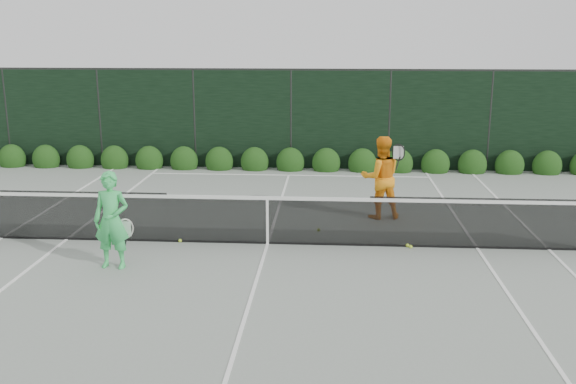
{
  "coord_description": "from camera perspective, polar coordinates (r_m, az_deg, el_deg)",
  "views": [
    {
      "loc": [
        1.21,
        -12.11,
        4.07
      ],
      "look_at": [
        0.39,
        0.3,
        1.0
      ],
      "focal_mm": 40.0,
      "sensor_mm": 36.0,
      "label": 1
    }
  ],
  "objects": [
    {
      "name": "hedge_row",
      "position": [
        19.67,
        0.2,
        2.63
      ],
      "size": [
        31.66,
        0.65,
        0.94
      ],
      "color": "#15370F",
      "rests_on": "ground"
    },
    {
      "name": "windscreen_fence",
      "position": [
        9.81,
        -3.43,
        -1.25
      ],
      "size": [
        32.0,
        21.07,
        3.06
      ],
      "color": "black",
      "rests_on": "ground"
    },
    {
      "name": "player_woman",
      "position": [
        11.74,
        -15.41,
        -2.44
      ],
      "size": [
        0.67,
        0.45,
        1.75
      ],
      "rotation": [
        0.0,
        0.0,
        -0.06
      ],
      "color": "#3CCF65",
      "rests_on": "ground"
    },
    {
      "name": "court_lines",
      "position": [
        12.83,
        -1.82,
        -4.61
      ],
      "size": [
        11.03,
        23.83,
        0.01
      ],
      "color": "white",
      "rests_on": "ground"
    },
    {
      "name": "player_man",
      "position": [
        14.56,
        8.25,
        1.29
      ],
      "size": [
        1.02,
        0.86,
        1.87
      ],
      "rotation": [
        0.0,
        0.0,
        3.32
      ],
      "color": "orange",
      "rests_on": "ground"
    },
    {
      "name": "tennis_balls",
      "position": [
        12.96,
        3.58,
        -4.31
      ],
      "size": [
        4.65,
        1.07,
        0.07
      ],
      "color": "#C4E933",
      "rests_on": "ground"
    },
    {
      "name": "tennis_net",
      "position": [
        12.68,
        -1.95,
        -2.35
      ],
      "size": [
        12.9,
        0.1,
        1.07
      ],
      "color": "black",
      "rests_on": "ground"
    },
    {
      "name": "ground",
      "position": [
        12.83,
        -1.82,
        -4.63
      ],
      "size": [
        80.0,
        80.0,
        0.0
      ],
      "primitive_type": "plane",
      "color": "gray",
      "rests_on": "ground"
    }
  ]
}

